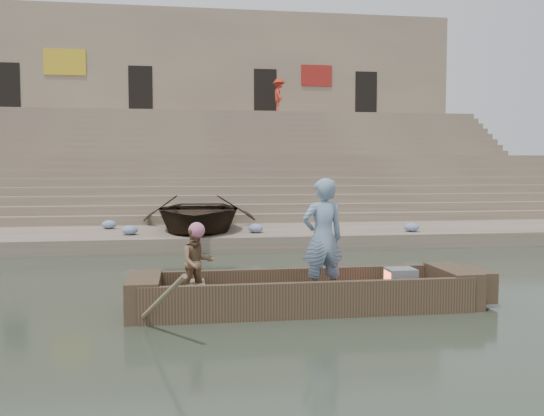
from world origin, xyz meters
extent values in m
plane|color=#2B3527|center=(0.00, 0.00, 0.00)|extent=(120.00, 120.00, 0.00)
cube|color=gray|center=(0.00, 8.00, 0.20)|extent=(32.00, 4.00, 0.40)
cube|color=gray|center=(0.00, 15.50, 1.40)|extent=(32.00, 3.00, 2.80)
cube|color=gray|center=(0.00, 22.50, 2.60)|extent=(32.00, 3.00, 5.20)
cube|color=gray|center=(0.00, 10.25, 0.35)|extent=(32.00, 0.50, 0.70)
cube|color=gray|center=(0.00, 10.75, 0.50)|extent=(32.00, 0.50, 1.00)
cube|color=gray|center=(0.00, 11.25, 0.65)|extent=(32.00, 0.50, 1.30)
cube|color=gray|center=(0.00, 11.75, 0.80)|extent=(32.00, 0.50, 1.60)
cube|color=gray|center=(0.00, 12.25, 0.95)|extent=(32.00, 0.50, 1.90)
cube|color=gray|center=(0.00, 12.75, 1.10)|extent=(32.00, 0.50, 2.20)
cube|color=gray|center=(0.00, 13.25, 1.25)|extent=(32.00, 0.50, 2.50)
cube|color=gray|center=(0.00, 13.75, 1.40)|extent=(32.00, 0.50, 2.80)
cube|color=gray|center=(0.00, 17.25, 1.55)|extent=(32.00, 0.50, 3.10)
cube|color=gray|center=(0.00, 17.75, 1.70)|extent=(32.00, 0.50, 3.40)
cube|color=gray|center=(0.00, 18.25, 1.85)|extent=(32.00, 0.50, 3.70)
cube|color=gray|center=(0.00, 18.75, 2.00)|extent=(32.00, 0.50, 4.00)
cube|color=gray|center=(0.00, 19.25, 2.15)|extent=(32.00, 0.50, 4.30)
cube|color=gray|center=(0.00, 19.75, 2.30)|extent=(32.00, 0.50, 4.60)
cube|color=gray|center=(0.00, 20.25, 2.45)|extent=(32.00, 0.50, 4.90)
cube|color=gray|center=(0.00, 20.75, 2.60)|extent=(32.00, 0.50, 5.20)
cube|color=#9E886B|center=(0.00, 26.50, 5.60)|extent=(32.00, 5.00, 11.20)
cube|color=black|center=(-9.00, 24.05, 6.60)|extent=(1.30, 0.18, 2.60)
cube|color=black|center=(-2.00, 24.05, 6.60)|extent=(1.30, 0.18, 2.60)
cube|color=black|center=(5.00, 24.05, 6.60)|extent=(1.30, 0.18, 2.60)
cube|color=black|center=(11.00, 24.05, 6.60)|extent=(1.30, 0.18, 2.60)
cube|color=gold|center=(-6.00, 23.98, 8.00)|extent=(2.20, 0.10, 1.40)
cube|color=maroon|center=(8.00, 23.98, 7.60)|extent=(1.80, 0.10, 1.20)
cube|color=brown|center=(2.20, -0.38, 0.11)|extent=(5.00, 1.30, 0.22)
cube|color=brown|center=(2.20, -1.00, 0.28)|extent=(5.20, 0.12, 0.56)
cube|color=brown|center=(2.20, 0.24, 0.28)|extent=(5.20, 0.12, 0.56)
cube|color=brown|center=(-0.35, -0.38, 0.30)|extent=(0.50, 1.30, 0.60)
cube|color=brown|center=(4.75, -0.38, 0.30)|extent=(0.50, 1.30, 0.60)
cube|color=brown|center=(5.15, -0.38, 0.32)|extent=(0.35, 0.90, 0.50)
cube|color=#937A5B|center=(0.45, -0.38, 0.40)|extent=(0.30, 1.20, 0.08)
cylinder|color=#937A5B|center=(-0.20, -1.28, 0.30)|extent=(1.03, 2.10, 1.36)
sphere|color=#D0668E|center=(0.47, -0.30, 1.30)|extent=(0.26, 0.26, 0.26)
imported|color=#225182|center=(2.45, -0.54, 1.17)|extent=(0.76, 0.56, 1.90)
imported|color=#287A48|center=(0.47, -0.30, 0.79)|extent=(0.65, 0.57, 1.14)
cube|color=slate|center=(3.82, -0.38, 0.42)|extent=(0.46, 0.42, 0.40)
cube|color=#E5593F|center=(3.61, -0.38, 0.42)|extent=(0.04, 0.34, 0.32)
imported|color=#2D2116|center=(0.69, 8.10, 0.93)|extent=(4.01, 5.38, 1.06)
imported|color=red|center=(5.41, 21.60, 6.11)|extent=(0.75, 1.22, 1.83)
ellipsoid|color=#3F5999|center=(-2.00, 8.94, 0.53)|extent=(0.44, 0.44, 0.26)
ellipsoid|color=#3F5999|center=(6.92, 6.77, 0.53)|extent=(0.44, 0.44, 0.26)
ellipsoid|color=#3F5999|center=(-1.22, 7.19, 0.53)|extent=(0.44, 0.44, 0.26)
ellipsoid|color=#3F5999|center=(2.34, 7.16, 0.53)|extent=(0.44, 0.44, 0.26)
camera|label=1|loc=(0.26, -9.54, 2.30)|focal=38.60mm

